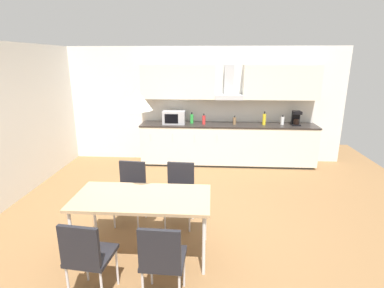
{
  "coord_description": "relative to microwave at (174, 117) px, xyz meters",
  "views": [
    {
      "loc": [
        0.41,
        -3.8,
        2.28
      ],
      "look_at": [
        0.13,
        0.65,
        1.0
      ],
      "focal_mm": 28.0,
      "sensor_mm": 36.0,
      "label": 1
    }
  ],
  "objects": [
    {
      "name": "ground_plane",
      "position": [
        0.39,
        -2.59,
        -1.06
      ],
      "size": [
        8.31,
        8.65,
        0.02
      ],
      "primitive_type": "cube",
      "color": "brown"
    },
    {
      "name": "wall_back",
      "position": [
        0.39,
        0.35,
        0.22
      ],
      "size": [
        6.65,
        0.1,
        2.54
      ],
      "primitive_type": "cube",
      "color": "silver",
      "rests_on": "ground_plane"
    },
    {
      "name": "kitchen_counter",
      "position": [
        1.17,
        0.0,
        -0.59
      ],
      "size": [
        3.78,
        0.62,
        0.91
      ],
      "color": "#333333",
      "rests_on": "ground_plane"
    },
    {
      "name": "backsplash_tile",
      "position": [
        1.17,
        0.29,
        0.11
      ],
      "size": [
        3.76,
        0.02,
        0.5
      ],
      "primitive_type": "cube",
      "color": "silver",
      "rests_on": "kitchen_counter"
    },
    {
      "name": "upper_wall_cabinets",
      "position": [
        1.17,
        0.13,
        0.74
      ],
      "size": [
        3.76,
        0.4,
        0.72
      ],
      "color": "silver"
    },
    {
      "name": "microwave",
      "position": [
        0.0,
        0.0,
        0.0
      ],
      "size": [
        0.48,
        0.35,
        0.28
      ],
      "color": "#ADADB2",
      "rests_on": "kitchen_counter"
    },
    {
      "name": "coffee_maker",
      "position": [
        2.61,
        0.03,
        0.01
      ],
      "size": [
        0.18,
        0.19,
        0.3
      ],
      "color": "black",
      "rests_on": "kitchen_counter"
    },
    {
      "name": "bottle_green",
      "position": [
        0.38,
        0.06,
        -0.04
      ],
      "size": [
        0.07,
        0.07,
        0.24
      ],
      "color": "green",
      "rests_on": "kitchen_counter"
    },
    {
      "name": "bottle_brown",
      "position": [
        1.31,
        -0.01,
        -0.06
      ],
      "size": [
        0.07,
        0.07,
        0.19
      ],
      "color": "brown",
      "rests_on": "kitchen_counter"
    },
    {
      "name": "bottle_red",
      "position": [
        0.65,
        -0.03,
        -0.04
      ],
      "size": [
        0.07,
        0.07,
        0.23
      ],
      "color": "red",
      "rests_on": "kitchen_counter"
    },
    {
      "name": "bottle_yellow",
      "position": [
        1.94,
        -0.01,
        -0.02
      ],
      "size": [
        0.07,
        0.07,
        0.29
      ],
      "color": "yellow",
      "rests_on": "kitchen_counter"
    },
    {
      "name": "bottle_white",
      "position": [
        2.34,
        0.05,
        -0.05
      ],
      "size": [
        0.08,
        0.08,
        0.2
      ],
      "color": "white",
      "rests_on": "kitchen_counter"
    },
    {
      "name": "dining_table",
      "position": [
        0.03,
        -3.29,
        -0.34
      ],
      "size": [
        1.57,
        0.77,
        0.75
      ],
      "color": "tan",
      "rests_on": "ground_plane"
    },
    {
      "name": "chair_near_right",
      "position": [
        0.38,
        -4.06,
        -0.51
      ],
      "size": [
        0.41,
        0.41,
        0.87
      ],
      "color": "black",
      "rests_on": "ground_plane"
    },
    {
      "name": "chair_near_left",
      "position": [
        -0.34,
        -4.06,
        -0.51
      ],
      "size": [
        0.44,
        0.44,
        0.87
      ],
      "color": "black",
      "rests_on": "ground_plane"
    },
    {
      "name": "chair_far_left",
      "position": [
        -0.32,
        -2.53,
        -0.51
      ],
      "size": [
        0.44,
        0.44,
        0.87
      ],
      "color": "black",
      "rests_on": "ground_plane"
    },
    {
      "name": "chair_far_right",
      "position": [
        0.38,
        -2.53,
        -0.51
      ],
      "size": [
        0.43,
        0.43,
        0.87
      ],
      "color": "black",
      "rests_on": "ground_plane"
    },
    {
      "name": "pendant_lamp",
      "position": [
        0.03,
        -3.29,
        0.82
      ],
      "size": [
        0.32,
        0.32,
        0.22
      ],
      "primitive_type": "cone",
      "color": "silver"
    }
  ]
}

